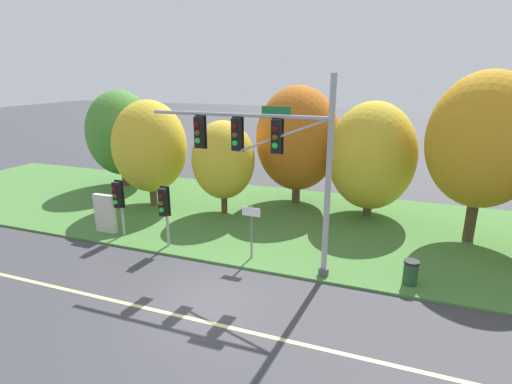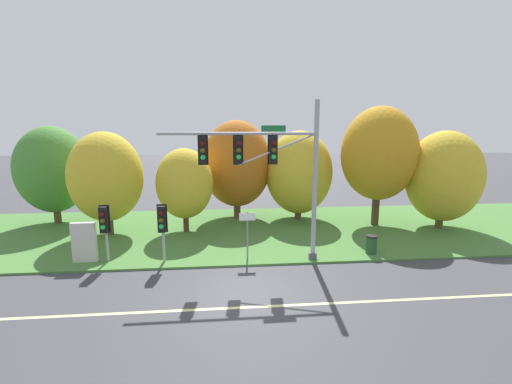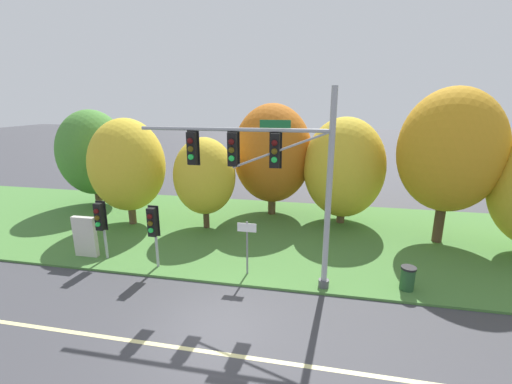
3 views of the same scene
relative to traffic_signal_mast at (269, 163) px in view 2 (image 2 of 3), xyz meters
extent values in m
plane|color=#3D3D42|center=(-1.23, -2.96, -4.74)|extent=(160.00, 160.00, 0.00)
cube|color=beige|center=(-1.23, -4.16, -4.73)|extent=(36.00, 0.16, 0.01)
cube|color=#477A38|center=(-1.23, 5.29, -4.69)|extent=(48.00, 11.50, 0.10)
cylinder|color=#9EA0A5|center=(2.18, 0.01, -0.89)|extent=(0.22, 0.22, 7.48)
cylinder|color=#4C4C51|center=(2.18, 0.01, -4.49)|extent=(0.40, 0.40, 0.30)
cylinder|color=#9EA0A5|center=(-1.38, 0.01, 1.34)|extent=(7.10, 0.14, 0.14)
cylinder|color=#9EA0A5|center=(0.40, 0.01, 0.64)|extent=(3.58, 0.08, 1.47)
cube|color=black|center=(0.20, 0.01, 0.61)|extent=(0.34, 0.28, 1.22)
cube|color=black|center=(0.20, 0.17, 0.61)|extent=(0.46, 0.04, 1.34)
sphere|color=#4C0C0C|center=(0.20, -0.17, 0.91)|extent=(0.22, 0.22, 0.22)
sphere|color=#51420C|center=(0.20, -0.17, 0.61)|extent=(0.22, 0.22, 0.22)
sphere|color=green|center=(0.20, -0.17, 0.31)|extent=(0.22, 0.22, 0.22)
cube|color=black|center=(-1.38, 0.01, 0.61)|extent=(0.34, 0.28, 1.22)
cube|color=black|center=(-1.38, 0.17, 0.61)|extent=(0.46, 0.04, 1.34)
sphere|color=#4C0C0C|center=(-1.38, -0.17, 0.91)|extent=(0.22, 0.22, 0.22)
sphere|color=#51420C|center=(-1.38, -0.17, 0.61)|extent=(0.22, 0.22, 0.22)
sphere|color=green|center=(-1.38, -0.17, 0.31)|extent=(0.22, 0.22, 0.22)
cube|color=black|center=(-2.95, 0.01, 0.61)|extent=(0.34, 0.28, 1.22)
cube|color=black|center=(-2.95, 0.17, 0.61)|extent=(0.46, 0.04, 1.34)
sphere|color=#4C0C0C|center=(-2.95, -0.17, 0.91)|extent=(0.22, 0.22, 0.22)
sphere|color=#51420C|center=(-2.95, -0.17, 0.61)|extent=(0.22, 0.22, 0.22)
sphere|color=green|center=(-2.95, -0.17, 0.31)|extent=(0.22, 0.22, 0.22)
cube|color=#196B33|center=(0.20, -0.04, 1.56)|extent=(1.10, 0.04, 0.28)
cylinder|color=#9EA0A5|center=(-4.91, 0.32, -3.30)|extent=(0.12, 0.12, 2.68)
cube|color=black|center=(-4.91, 0.12, -2.52)|extent=(0.34, 0.28, 1.22)
cube|color=black|center=(-4.91, 0.28, -2.52)|extent=(0.46, 0.04, 1.34)
sphere|color=#4C0C0C|center=(-4.91, -0.05, -2.22)|extent=(0.22, 0.22, 0.22)
sphere|color=#51420C|center=(-4.91, -0.05, -2.52)|extent=(0.22, 0.22, 0.22)
sphere|color=green|center=(-4.91, -0.05, -2.82)|extent=(0.22, 0.22, 0.22)
cylinder|color=#9EA0A5|center=(-7.58, 0.63, -3.32)|extent=(0.12, 0.12, 2.63)
cube|color=black|center=(-7.58, 0.43, -2.57)|extent=(0.34, 0.28, 1.22)
cube|color=black|center=(-7.58, 0.59, -2.57)|extent=(0.46, 0.04, 1.34)
sphere|color=#4C0C0C|center=(-7.58, 0.25, -2.27)|extent=(0.22, 0.22, 0.22)
sphere|color=#51420C|center=(-7.58, 0.25, -2.57)|extent=(0.22, 0.22, 0.22)
sphere|color=green|center=(-7.58, 0.25, -2.87)|extent=(0.22, 0.22, 0.22)
cylinder|color=slate|center=(-0.96, 0.45, -3.49)|extent=(0.08, 0.08, 2.29)
cube|color=white|center=(-0.96, 0.42, -2.58)|extent=(0.78, 0.03, 0.36)
cylinder|color=brown|center=(-13.16, 7.98, -3.45)|extent=(0.45, 0.45, 2.37)
ellipsoid|color=#478433|center=(-13.16, 7.98, -1.03)|extent=(4.49, 4.49, 5.62)
cylinder|color=brown|center=(-8.85, 5.00, -3.47)|extent=(0.42, 0.42, 2.33)
ellipsoid|color=gold|center=(-8.85, 5.00, -1.16)|extent=(4.16, 4.16, 5.20)
cylinder|color=#4C3823|center=(-4.40, 5.23, -3.61)|extent=(0.34, 0.34, 2.05)
ellipsoid|color=gold|center=(-4.40, 5.23, -1.66)|extent=(3.39, 3.39, 4.23)
cylinder|color=brown|center=(-1.14, 8.37, -3.37)|extent=(0.48, 0.48, 2.53)
ellipsoid|color=#B76019|center=(-1.14, 8.37, -0.79)|extent=(4.78, 4.78, 5.98)
cylinder|color=brown|center=(3.10, 7.58, -3.62)|extent=(0.46, 0.46, 2.03)
ellipsoid|color=gold|center=(3.10, 7.58, -1.35)|extent=(4.55, 4.55, 5.69)
cylinder|color=#4C3823|center=(7.83, 5.63, -2.95)|extent=(0.48, 0.48, 3.36)
ellipsoid|color=#C68C1E|center=(7.83, 5.63, 0.04)|extent=(4.76, 4.76, 5.95)
cylinder|color=brown|center=(11.63, 4.59, -3.61)|extent=(0.45, 0.45, 2.06)
ellipsoid|color=gold|center=(11.63, 4.59, -1.33)|extent=(4.52, 4.52, 5.65)
cube|color=beige|center=(-8.62, 0.65, -3.69)|extent=(1.10, 0.24, 1.90)
cube|color=#4C4C51|center=(-9.02, 0.65, -4.59)|extent=(0.10, 0.20, 0.10)
cube|color=#4C4C51|center=(-8.22, 0.65, -4.59)|extent=(0.10, 0.20, 0.10)
cylinder|color=#234C28|center=(5.29, 0.44, -4.21)|extent=(0.52, 0.52, 0.85)
cylinder|color=black|center=(5.29, 0.44, -3.75)|extent=(0.56, 0.56, 0.08)
camera|label=1|loc=(4.53, -13.85, 2.87)|focal=28.00mm
camera|label=2|loc=(-2.05, -15.40, 1.46)|focal=24.00mm
camera|label=3|loc=(1.91, -12.14, 2.39)|focal=24.00mm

